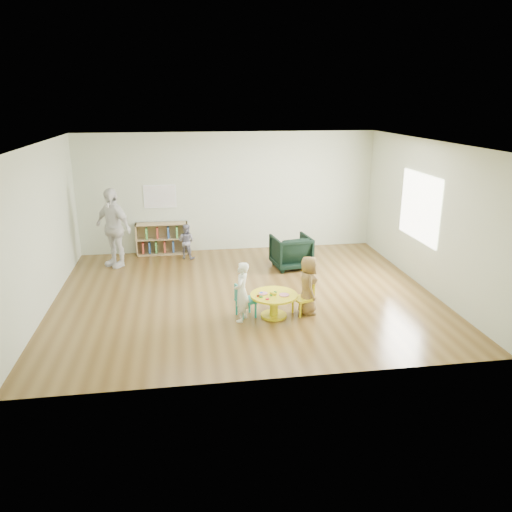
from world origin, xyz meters
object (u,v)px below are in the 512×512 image
at_px(kid_chair_left, 244,300).
at_px(kid_chair_right, 305,297).
at_px(activity_table, 274,301).
at_px(armchair, 291,252).
at_px(child_left, 242,292).
at_px(child_right, 308,285).
at_px(bookshelf, 162,239).
at_px(toddler, 186,241).
at_px(adult_caretaker, 113,228).

relative_size(kid_chair_left, kid_chair_right, 1.02).
bearing_deg(activity_table, armchair, 71.25).
bearing_deg(child_left, child_right, 120.42).
bearing_deg(child_right, armchair, -2.73).
bearing_deg(kid_chair_right, child_left, 76.43).
height_order(kid_chair_right, child_left, child_left).
xyz_separation_m(kid_chair_left, kid_chair_right, (1.04, -0.02, -0.01)).
distance_m(kid_chair_left, child_right, 1.12).
height_order(armchair, child_right, child_right).
distance_m(bookshelf, toddler, 0.73).
bearing_deg(child_left, armchair, 175.07).
height_order(activity_table, toddler, toddler).
xyz_separation_m(kid_chair_right, toddler, (-1.94, 3.42, 0.11)).
relative_size(kid_chair_left, adult_caretaker, 0.33).
distance_m(activity_table, adult_caretaker, 4.36).
xyz_separation_m(kid_chair_left, armchair, (1.33, 2.39, 0.06)).
distance_m(activity_table, toddler, 3.73).
bearing_deg(kid_chair_left, armchair, 133.64).
xyz_separation_m(kid_chair_left, toddler, (-0.89, 3.40, 0.10)).
relative_size(activity_table, child_right, 0.78).
bearing_deg(toddler, bookshelf, -12.69).
xyz_separation_m(kid_chair_left, adult_caretaker, (-2.45, 3.10, 0.56)).
bearing_deg(kid_chair_left, child_right, 72.73).
relative_size(armchair, child_right, 0.78).
bearing_deg(child_right, adult_caretaker, 51.68).
relative_size(kid_chair_right, bookshelf, 0.46).
height_order(kid_chair_left, adult_caretaker, adult_caretaker).
bearing_deg(activity_table, kid_chair_left, 173.65).
bearing_deg(child_right, activity_table, 98.10).
height_order(child_left, toddler, child_left).
xyz_separation_m(kid_chair_left, child_left, (-0.05, -0.14, 0.20)).
bearing_deg(toddler, child_right, 146.30).
distance_m(child_left, adult_caretaker, 4.05).
relative_size(armchair, adult_caretaker, 0.46).
xyz_separation_m(child_right, toddler, (-1.99, 3.40, -0.10)).
bearing_deg(kid_chair_right, child_right, -96.01).
xyz_separation_m(activity_table, armchair, (0.83, 2.45, 0.08)).
bearing_deg(child_left, activity_table, 121.96).
height_order(armchair, child_left, child_left).
height_order(kid_chair_left, child_left, child_left).
height_order(kid_chair_right, bookshelf, bookshelf).
relative_size(toddler, adult_caretaker, 0.47).
relative_size(bookshelf, armchair, 1.52).
xyz_separation_m(child_left, adult_caretaker, (-2.40, 3.24, 0.36)).
height_order(kid_chair_right, adult_caretaker, adult_caretaker).
height_order(bookshelf, adult_caretaker, adult_caretaker).
relative_size(kid_chair_right, adult_caretaker, 0.32).
bearing_deg(adult_caretaker, activity_table, -5.36).
bearing_deg(child_left, kid_chair_left, -175.94).
bearing_deg(kid_chair_left, child_left, -36.90).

